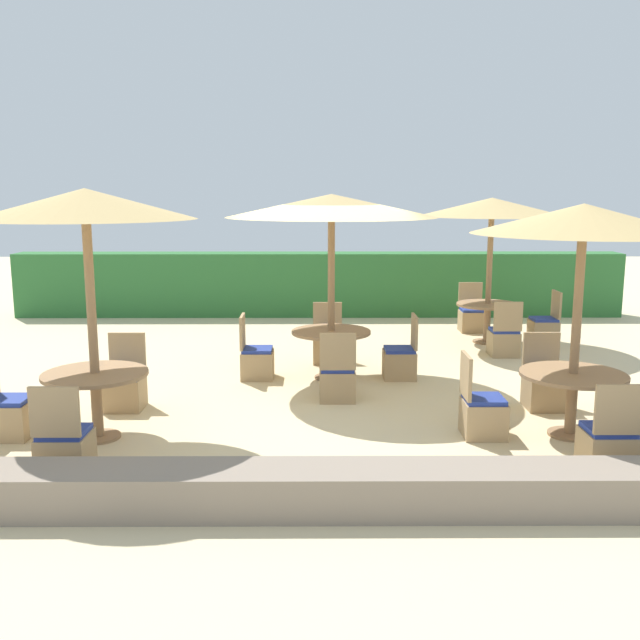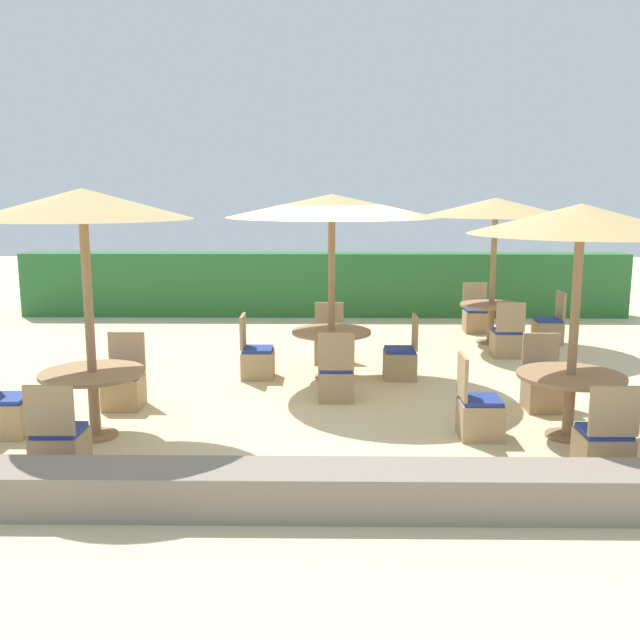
% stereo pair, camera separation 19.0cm
% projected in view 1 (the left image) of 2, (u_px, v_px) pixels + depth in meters
% --- Properties ---
extents(ground_plane, '(40.00, 40.00, 0.00)m').
position_uv_depth(ground_plane, '(320.00, 394.00, 9.56)').
color(ground_plane, beige).
extents(hedge_row, '(13.00, 0.70, 1.36)m').
position_uv_depth(hedge_row, '(319.00, 284.00, 15.46)').
color(hedge_row, '#2D6B33').
rests_on(hedge_row, ground_plane).
extents(stone_border, '(10.00, 0.56, 0.39)m').
position_uv_depth(stone_border, '(323.00, 490.00, 6.03)').
color(stone_border, gray).
rests_on(stone_border, ground_plane).
extents(parasol_front_right, '(2.37, 2.37, 2.56)m').
position_uv_depth(parasol_front_right, '(583.00, 220.00, 7.52)').
color(parasol_front_right, '#93704C').
rests_on(parasol_front_right, ground_plane).
extents(round_table_front_right, '(1.16, 1.16, 0.72)m').
position_uv_depth(round_table_front_right, '(573.00, 385.00, 7.84)').
color(round_table_front_right, '#93704C').
rests_on(round_table_front_right, ground_plane).
extents(patio_chair_front_right_west, '(0.46, 0.46, 0.93)m').
position_uv_depth(patio_chair_front_right_west, '(482.00, 413.00, 7.88)').
color(patio_chair_front_right_west, tan).
rests_on(patio_chair_front_right_west, ground_plane).
extents(patio_chair_front_right_north, '(0.46, 0.46, 0.93)m').
position_uv_depth(patio_chair_front_right_north, '(544.00, 388.00, 8.90)').
color(patio_chair_front_right_north, tan).
rests_on(patio_chair_front_right_north, ground_plane).
extents(patio_chair_front_right_south, '(0.46, 0.46, 0.93)m').
position_uv_depth(patio_chair_front_right_south, '(608.00, 446.00, 6.86)').
color(patio_chair_front_right_south, tan).
rests_on(patio_chair_front_right_south, ground_plane).
extents(parasol_back_right, '(2.57, 2.57, 2.57)m').
position_uv_depth(parasol_back_right, '(492.00, 208.00, 12.36)').
color(parasol_back_right, '#93704C').
rests_on(parasol_back_right, ground_plane).
extents(round_table_back_right, '(1.10, 1.10, 0.71)m').
position_uv_depth(round_table_back_right, '(488.00, 311.00, 12.69)').
color(round_table_back_right, '#93704C').
rests_on(round_table_back_right, ground_plane).
extents(patio_chair_back_right_north, '(0.46, 0.46, 0.93)m').
position_uv_depth(patio_chair_back_right_north, '(472.00, 318.00, 13.75)').
color(patio_chair_back_right_north, tan).
rests_on(patio_chair_back_right_north, ground_plane).
extents(patio_chair_back_right_south, '(0.46, 0.46, 0.93)m').
position_uv_depth(patio_chair_back_right_south, '(504.00, 340.00, 11.72)').
color(patio_chair_back_right_south, tan).
rests_on(patio_chair_back_right_south, ground_plane).
extents(patio_chair_back_right_east, '(0.46, 0.46, 0.93)m').
position_uv_depth(patio_chair_back_right_east, '(544.00, 328.00, 12.75)').
color(patio_chair_back_right_east, tan).
rests_on(patio_chair_back_right_east, ground_plane).
extents(parasol_front_left, '(2.31, 2.31, 2.71)m').
position_uv_depth(parasol_front_left, '(85.00, 206.00, 7.40)').
color(parasol_front_left, '#93704C').
rests_on(parasol_front_left, ground_plane).
extents(round_table_front_left, '(1.14, 1.14, 0.75)m').
position_uv_depth(round_table_front_left, '(96.00, 385.00, 7.75)').
color(round_table_front_left, '#93704C').
rests_on(round_table_front_left, ground_plane).
extents(patio_chair_front_left_north, '(0.46, 0.46, 0.93)m').
position_uv_depth(patio_chair_front_left_north, '(125.00, 388.00, 8.88)').
color(patio_chair_front_left_north, tan).
rests_on(patio_chair_front_left_north, ground_plane).
extents(patio_chair_front_left_south, '(0.46, 0.46, 0.93)m').
position_uv_depth(patio_chair_front_left_south, '(65.00, 449.00, 6.79)').
color(patio_chair_front_left_south, tan).
rests_on(patio_chair_front_left_south, ground_plane).
extents(patio_chair_front_left_west, '(0.46, 0.46, 0.93)m').
position_uv_depth(patio_chair_front_left_west, '(8.00, 414.00, 7.85)').
color(patio_chair_front_left_west, tan).
rests_on(patio_chair_front_left_west, ground_plane).
extents(parasol_center, '(2.98, 2.98, 2.64)m').
position_uv_depth(parasol_center, '(332.00, 206.00, 9.91)').
color(parasol_center, '#93704C').
rests_on(parasol_center, ground_plane).
extents(round_table_center, '(1.14, 1.14, 0.71)m').
position_uv_depth(round_table_center, '(331.00, 340.00, 10.25)').
color(round_table_center, '#93704C').
rests_on(round_table_center, ground_plane).
extents(patio_chair_center_west, '(0.46, 0.46, 0.93)m').
position_uv_depth(patio_chair_center_west, '(256.00, 360.00, 10.32)').
color(patio_chair_center_west, tan).
rests_on(patio_chair_center_west, ground_plane).
extents(patio_chair_center_north, '(0.46, 0.46, 0.93)m').
position_uv_depth(patio_chair_center_north, '(328.00, 346.00, 11.30)').
color(patio_chair_center_north, tan).
rests_on(patio_chair_center_north, ground_plane).
extents(patio_chair_center_east, '(0.46, 0.46, 0.93)m').
position_uv_depth(patio_chair_center_east, '(400.00, 360.00, 10.32)').
color(patio_chair_center_east, tan).
rests_on(patio_chair_center_east, ground_plane).
extents(patio_chair_center_south, '(0.46, 0.46, 0.93)m').
position_uv_depth(patio_chair_center_south, '(337.00, 380.00, 9.24)').
color(patio_chair_center_south, tan).
rests_on(patio_chair_center_south, ground_plane).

